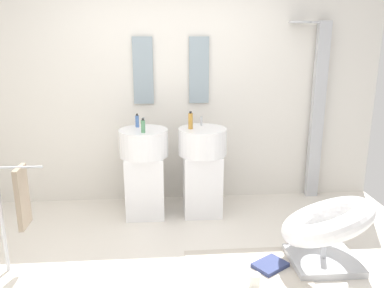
% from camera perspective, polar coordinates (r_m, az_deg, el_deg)
% --- Properties ---
extents(ground_plane, '(4.80, 3.60, 0.04)m').
position_cam_1_polar(ground_plane, '(3.44, -1.86, -18.38)').
color(ground_plane, silver).
extents(rear_partition, '(4.80, 0.10, 2.60)m').
position_cam_1_polar(rear_partition, '(4.55, -3.01, 7.89)').
color(rear_partition, silver).
rests_on(rear_partition, ground_plane).
extents(pedestal_sink_left, '(0.51, 0.51, 1.05)m').
position_cam_1_polar(pedestal_sink_left, '(4.23, -6.87, -3.50)').
color(pedestal_sink_left, white).
rests_on(pedestal_sink_left, ground_plane).
extents(pedestal_sink_right, '(0.51, 0.51, 1.05)m').
position_cam_1_polar(pedestal_sink_right, '(4.25, 1.50, -3.31)').
color(pedestal_sink_right, white).
rests_on(pedestal_sink_right, ground_plane).
extents(vanity_mirror_left, '(0.22, 0.03, 0.73)m').
position_cam_1_polar(vanity_mirror_left, '(4.46, -7.07, 10.45)').
color(vanity_mirror_left, '#8C9EA8').
extents(vanity_mirror_right, '(0.22, 0.03, 0.73)m').
position_cam_1_polar(vanity_mirror_right, '(4.47, 1.00, 10.58)').
color(vanity_mirror_right, '#8C9EA8').
extents(shower_column, '(0.49, 0.24, 2.05)m').
position_cam_1_polar(shower_column, '(4.81, 17.52, 4.94)').
color(shower_column, '#B7BABF').
rests_on(shower_column, ground_plane).
extents(lounge_chair, '(1.09, 1.09, 0.65)m').
position_cam_1_polar(lounge_chair, '(3.55, 18.79, -11.17)').
color(lounge_chair, '#B7BABF').
rests_on(lounge_chair, ground_plane).
extents(towel_rack, '(0.37, 0.22, 0.95)m').
position_cam_1_polar(towel_rack, '(3.46, -23.69, -7.38)').
color(towel_rack, '#B7BABF').
rests_on(towel_rack, ground_plane).
extents(area_rug, '(0.99, 0.85, 0.01)m').
position_cam_1_polar(area_rug, '(3.41, 8.14, -18.33)').
color(area_rug, beige).
rests_on(area_rug, ground_plane).
extents(magazine_navy, '(0.33, 0.31, 0.03)m').
position_cam_1_polar(magazine_navy, '(3.53, 11.21, -16.75)').
color(magazine_navy, navy).
rests_on(magazine_navy, area_rug).
extents(coffee_mug, '(0.09, 0.09, 0.11)m').
position_cam_1_polar(coffee_mug, '(3.26, 9.04, -18.84)').
color(coffee_mug, white).
rests_on(coffee_mug, area_rug).
extents(soap_bottle_blue, '(0.04, 0.04, 0.14)m').
position_cam_1_polar(soap_bottle_blue, '(4.22, -7.91, 3.30)').
color(soap_bottle_blue, '#4C72B7').
rests_on(soap_bottle_blue, pedestal_sink_left).
extents(soap_bottle_amber, '(0.05, 0.05, 0.18)m').
position_cam_1_polar(soap_bottle_amber, '(4.09, -0.21, 3.36)').
color(soap_bottle_amber, '#C68C38').
rests_on(soap_bottle_amber, pedestal_sink_right).
extents(soap_bottle_green, '(0.04, 0.04, 0.15)m').
position_cam_1_polar(soap_bottle_green, '(3.97, -7.07, 2.57)').
color(soap_bottle_green, '#59996B').
rests_on(soap_bottle_green, pedestal_sink_left).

